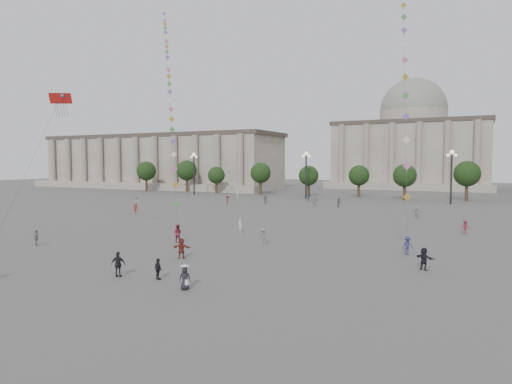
% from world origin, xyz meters
% --- Properties ---
extents(ground, '(360.00, 360.00, 0.00)m').
position_xyz_m(ground, '(0.00, 0.00, 0.00)').
color(ground, '#595653').
rests_on(ground, ground).
extents(hall_west, '(84.00, 26.22, 17.20)m').
position_xyz_m(hall_west, '(-75.00, 93.89, 8.43)').
color(hall_west, gray).
rests_on(hall_west, ground).
extents(hall_central, '(48.30, 34.30, 35.50)m').
position_xyz_m(hall_central, '(0.00, 129.22, 14.23)').
color(hall_central, gray).
rests_on(hall_central, ground).
extents(tree_row, '(137.12, 5.12, 8.00)m').
position_xyz_m(tree_row, '(0.00, 78.00, 5.39)').
color(tree_row, '#3B2A1D').
rests_on(tree_row, ground).
extents(lamp_post_far_west, '(2.00, 0.90, 10.65)m').
position_xyz_m(lamp_post_far_west, '(-45.00, 70.00, 7.35)').
color(lamp_post_far_west, '#262628').
rests_on(lamp_post_far_west, ground).
extents(lamp_post_mid_west, '(2.00, 0.90, 10.65)m').
position_xyz_m(lamp_post_mid_west, '(-15.00, 70.00, 7.35)').
color(lamp_post_mid_west, '#262628').
rests_on(lamp_post_mid_west, ground).
extents(lamp_post_mid_east, '(2.00, 0.90, 10.65)m').
position_xyz_m(lamp_post_mid_east, '(15.00, 70.00, 7.35)').
color(lamp_post_mid_east, '#262628').
rests_on(lamp_post_mid_east, ground).
extents(person_crowd_0, '(0.98, 0.63, 1.55)m').
position_xyz_m(person_crowd_0, '(-12.24, 63.81, 0.77)').
color(person_crowd_0, '#38577F').
rests_on(person_crowd_0, ground).
extents(person_crowd_1, '(1.04, 1.12, 1.85)m').
position_xyz_m(person_crowd_1, '(-37.23, 39.40, 0.93)').
color(person_crowd_1, beige).
rests_on(person_crowd_1, ground).
extents(person_crowd_2, '(1.07, 1.32, 1.77)m').
position_xyz_m(person_crowd_2, '(-28.58, 29.11, 0.89)').
color(person_crowd_2, '#983D29').
rests_on(person_crowd_2, ground).
extents(person_crowd_3, '(1.64, 1.27, 1.74)m').
position_xyz_m(person_crowd_3, '(16.33, 9.88, 0.87)').
color(person_crowd_3, black).
rests_on(person_crowd_3, ground).
extents(person_crowd_4, '(1.73, 1.53, 1.90)m').
position_xyz_m(person_crowd_4, '(-7.96, 55.13, 0.95)').
color(person_crowd_4, '#B2B3AE').
rests_on(person_crowd_4, ground).
extents(person_crowd_6, '(1.17, 0.80, 1.66)m').
position_xyz_m(person_crowd_6, '(0.80, 14.09, 0.83)').
color(person_crowd_6, slate).
rests_on(person_crowd_6, ground).
extents(person_crowd_7, '(1.59, 0.53, 1.71)m').
position_xyz_m(person_crowd_7, '(11.77, 43.99, 0.85)').
color(person_crowd_7, '#B7B6B2').
rests_on(person_crowd_7, ground).
extents(person_crowd_8, '(1.18, 0.91, 1.62)m').
position_xyz_m(person_crowd_8, '(18.65, 30.59, 0.81)').
color(person_crowd_8, maroon).
rests_on(person_crowd_8, ground).
extents(person_crowd_10, '(0.77, 0.82, 1.89)m').
position_xyz_m(person_crowd_10, '(-30.75, 66.86, 0.95)').
color(person_crowd_10, white).
rests_on(person_crowd_10, ground).
extents(person_crowd_12, '(1.39, 1.48, 1.66)m').
position_xyz_m(person_crowd_12, '(-3.18, 54.95, 0.83)').
color(person_crowd_12, slate).
rests_on(person_crowd_12, ground).
extents(person_crowd_13, '(0.71, 0.61, 1.64)m').
position_xyz_m(person_crowd_13, '(-4.85, 19.73, 0.82)').
color(person_crowd_13, silver).
rests_on(person_crowd_13, ground).
extents(person_crowd_16, '(1.17, 0.59, 1.92)m').
position_xyz_m(person_crowd_16, '(-18.11, 55.06, 0.96)').
color(person_crowd_16, slate).
rests_on(person_crowd_16, ground).
extents(person_crowd_17, '(1.21, 1.39, 1.87)m').
position_xyz_m(person_crowd_17, '(-23.18, 48.92, 0.93)').
color(person_crowd_17, maroon).
rests_on(person_crowd_17, ground).
extents(tourist_1, '(0.96, 0.70, 1.52)m').
position_xyz_m(tourist_1, '(-0.08, -1.38, 0.76)').
color(tourist_1, black).
rests_on(tourist_1, ground).
extents(tourist_2, '(1.71, 0.93, 1.76)m').
position_xyz_m(tourist_2, '(-2.77, 5.19, 0.88)').
color(tourist_2, maroon).
rests_on(tourist_2, ground).
extents(tourist_3, '(0.99, 0.67, 1.56)m').
position_xyz_m(tourist_3, '(-19.18, 3.84, 0.78)').
color(tourist_3, slate).
rests_on(tourist_3, ground).
extents(tourist_4, '(1.16, 0.80, 1.82)m').
position_xyz_m(tourist_4, '(-3.13, -2.02, 0.91)').
color(tourist_4, black).
rests_on(tourist_4, ground).
extents(kite_flyer_0, '(1.07, 0.93, 1.89)m').
position_xyz_m(kite_flyer_0, '(-7.72, 11.45, 0.94)').
color(kite_flyer_0, maroon).
rests_on(kite_flyer_0, ground).
extents(kite_flyer_1, '(1.23, 1.19, 1.68)m').
position_xyz_m(kite_flyer_1, '(14.38, 15.32, 0.84)').
color(kite_flyer_1, navy).
rests_on(kite_flyer_1, ground).
extents(hat_person, '(0.88, 0.81, 1.69)m').
position_xyz_m(hat_person, '(3.09, -2.66, 0.82)').
color(hat_person, black).
rests_on(hat_person, ground).
extents(dragon_kite, '(5.00, 7.43, 20.23)m').
position_xyz_m(dragon_kite, '(-18.11, 6.20, 13.85)').
color(dragon_kite, '#B11712').
rests_on(dragon_kite, ground).
extents(kite_train_west, '(29.34, 36.06, 60.01)m').
position_xyz_m(kite_train_west, '(-23.16, 30.79, 21.73)').
color(kite_train_west, '#3F3F3F').
rests_on(kite_train_west, ground).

